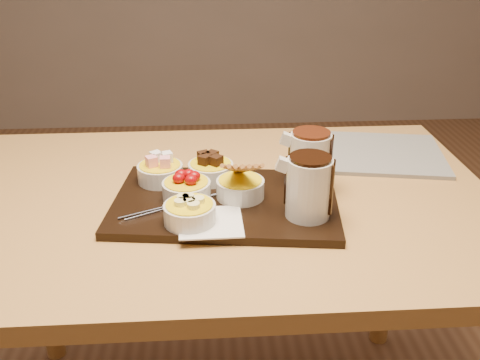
{
  "coord_description": "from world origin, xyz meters",
  "views": [
    {
      "loc": [
        -0.02,
        -1.03,
        1.29
      ],
      "look_at": [
        0.04,
        -0.05,
        0.81
      ],
      "focal_mm": 40.0,
      "sensor_mm": 36.0,
      "label": 1
    }
  ],
  "objects": [
    {
      "name": "fondue_skewers",
      "position": [
        -0.08,
        -0.07,
        0.77
      ],
      "size": [
        0.14,
        0.25,
        0.01
      ],
      "primitive_type": null,
      "rotation": [
        0.0,
        0.0,
        -1.13
      ],
      "color": "silver",
      "rests_on": "serving_board"
    },
    {
      "name": "napkin",
      "position": [
        -0.02,
        -0.15,
        0.77
      ],
      "size": [
        0.12,
        0.12,
        0.0
      ],
      "primitive_type": "cube",
      "rotation": [
        0.0,
        0.0,
        0.02
      ],
      "color": "white",
      "rests_on": "serving_board"
    },
    {
      "name": "newspaper",
      "position": [
        0.4,
        0.19,
        0.76
      ],
      "size": [
        0.37,
        0.32,
        0.01
      ],
      "primitive_type": "cube",
      "rotation": [
        0.0,
        0.0,
        -0.17
      ],
      "color": "beige",
      "rests_on": "dining_table"
    },
    {
      "name": "bowl_bananas",
      "position": [
        -0.06,
        -0.14,
        0.79
      ],
      "size": [
        0.1,
        0.1,
        0.04
      ],
      "primitive_type": "cylinder",
      "color": "beige",
      "rests_on": "serving_board"
    },
    {
      "name": "bowl_biscotti",
      "position": [
        0.04,
        -0.05,
        0.79
      ],
      "size": [
        0.1,
        0.1,
        0.04
      ],
      "primitive_type": "cylinder",
      "color": "beige",
      "rests_on": "serving_board"
    },
    {
      "name": "dining_table",
      "position": [
        0.0,
        0.0,
        0.65
      ],
      "size": [
        1.2,
        0.8,
        0.75
      ],
      "color": "#BF8C47",
      "rests_on": "ground"
    },
    {
      "name": "pitcher_dark_chocolate",
      "position": [
        0.17,
        -0.13,
        0.83
      ],
      "size": [
        0.1,
        0.1,
        0.12
      ],
      "primitive_type": "cylinder",
      "rotation": [
        0.0,
        0.0,
        -0.12
      ],
      "color": "silver",
      "rests_on": "serving_board"
    },
    {
      "name": "bowl_marshmallows",
      "position": [
        -0.13,
        0.04,
        0.79
      ],
      "size": [
        0.1,
        0.1,
        0.04
      ],
      "primitive_type": "cylinder",
      "color": "beige",
      "rests_on": "serving_board"
    },
    {
      "name": "pitcher_milk_chocolate",
      "position": [
        0.19,
        -0.0,
        0.83
      ],
      "size": [
        0.1,
        0.1,
        0.12
      ],
      "primitive_type": "cylinder",
      "rotation": [
        0.0,
        0.0,
        -0.12
      ],
      "color": "silver",
      "rests_on": "serving_board"
    },
    {
      "name": "bowl_strawberries",
      "position": [
        -0.07,
        -0.05,
        0.79
      ],
      "size": [
        0.1,
        0.1,
        0.04
      ],
      "primitive_type": "cylinder",
      "color": "beige",
      "rests_on": "serving_board"
    },
    {
      "name": "serving_board",
      "position": [
        0.01,
        -0.05,
        0.76
      ],
      "size": [
        0.49,
        0.35,
        0.02
      ],
      "primitive_type": "cube",
      "rotation": [
        0.0,
        0.0,
        -0.12
      ],
      "color": "black",
      "rests_on": "dining_table"
    },
    {
      "name": "bowl_cake",
      "position": [
        -0.02,
        0.04,
        0.79
      ],
      "size": [
        0.1,
        0.1,
        0.04
      ],
      "primitive_type": "cylinder",
      "color": "beige",
      "rests_on": "serving_board"
    }
  ]
}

